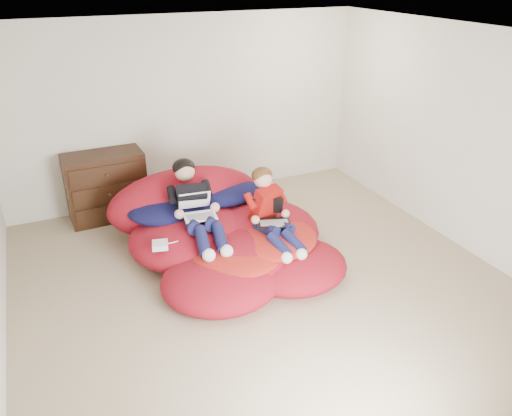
{
  "coord_description": "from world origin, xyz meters",
  "views": [
    {
      "loc": [
        -1.88,
        -4.0,
        3.06
      ],
      "look_at": [
        0.09,
        0.38,
        0.7
      ],
      "focal_mm": 35.0,
      "sensor_mm": 36.0,
      "label": 1
    }
  ],
  "objects_px": {
    "dresser": "(106,186)",
    "laptop_white": "(198,209)",
    "laptop_black": "(271,215)",
    "younger_boy": "(270,209)",
    "older_boy": "(194,202)",
    "beanbag_pile": "(223,234)"
  },
  "relations": [
    {
      "from": "beanbag_pile",
      "to": "laptop_white",
      "type": "relative_size",
      "value": 6.1
    },
    {
      "from": "beanbag_pile",
      "to": "laptop_black",
      "type": "relative_size",
      "value": 5.24
    },
    {
      "from": "older_boy",
      "to": "laptop_black",
      "type": "height_order",
      "value": "older_boy"
    },
    {
      "from": "laptop_black",
      "to": "older_boy",
      "type": "bearing_deg",
      "value": 148.09
    },
    {
      "from": "younger_boy",
      "to": "older_boy",
      "type": "bearing_deg",
      "value": 148.58
    },
    {
      "from": "younger_boy",
      "to": "laptop_black",
      "type": "height_order",
      "value": "younger_boy"
    },
    {
      "from": "beanbag_pile",
      "to": "younger_boy",
      "type": "bearing_deg",
      "value": -38.0
    },
    {
      "from": "dresser",
      "to": "laptop_white",
      "type": "relative_size",
      "value": 2.52
    },
    {
      "from": "beanbag_pile",
      "to": "laptop_black",
      "type": "bearing_deg",
      "value": -38.7
    },
    {
      "from": "dresser",
      "to": "laptop_white",
      "type": "height_order",
      "value": "dresser"
    },
    {
      "from": "younger_boy",
      "to": "laptop_white",
      "type": "height_order",
      "value": "younger_boy"
    },
    {
      "from": "dresser",
      "to": "laptop_black",
      "type": "distance_m",
      "value": 2.38
    },
    {
      "from": "younger_boy",
      "to": "laptop_white",
      "type": "distance_m",
      "value": 0.8
    },
    {
      "from": "dresser",
      "to": "older_boy",
      "type": "xyz_separation_m",
      "value": [
        0.77,
        -1.39,
        0.23
      ]
    },
    {
      "from": "beanbag_pile",
      "to": "older_boy",
      "type": "xyz_separation_m",
      "value": [
        -0.29,
        0.1,
        0.42
      ]
    },
    {
      "from": "dresser",
      "to": "laptop_black",
      "type": "relative_size",
      "value": 2.17
    },
    {
      "from": "laptop_white",
      "to": "beanbag_pile",
      "type": "bearing_deg",
      "value": 0.95
    },
    {
      "from": "beanbag_pile",
      "to": "laptop_white",
      "type": "height_order",
      "value": "beanbag_pile"
    },
    {
      "from": "dresser",
      "to": "younger_boy",
      "type": "bearing_deg",
      "value": -50.91
    },
    {
      "from": "dresser",
      "to": "laptop_white",
      "type": "xyz_separation_m",
      "value": [
        0.77,
        -1.5,
        0.19
      ]
    },
    {
      "from": "dresser",
      "to": "younger_boy",
      "type": "height_order",
      "value": "younger_boy"
    },
    {
      "from": "younger_boy",
      "to": "laptop_white",
      "type": "bearing_deg",
      "value": 155.17
    }
  ]
}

